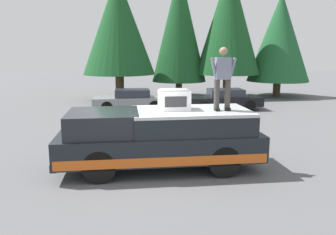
{
  "coord_description": "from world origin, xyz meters",
  "views": [
    {
      "loc": [
        -8.75,
        0.37,
        3.23
      ],
      "look_at": [
        0.87,
        -0.86,
        1.35
      ],
      "focal_mm": 36.62,
      "sensor_mm": 36.0,
      "label": 1
    }
  ],
  "objects_px": {
    "person_on_truck_bed": "(223,77)",
    "parked_car_grey": "(131,100)",
    "pickup_truck": "(160,138)",
    "parked_car_black": "(224,99)",
    "compressor_unit": "(174,100)"
  },
  "relations": [
    {
      "from": "compressor_unit",
      "to": "parked_car_black",
      "type": "distance_m",
      "value": 10.27
    },
    {
      "from": "person_on_truck_bed",
      "to": "parked_car_grey",
      "type": "relative_size",
      "value": 0.41
    },
    {
      "from": "pickup_truck",
      "to": "compressor_unit",
      "type": "height_order",
      "value": "compressor_unit"
    },
    {
      "from": "parked_car_grey",
      "to": "parked_car_black",
      "type": "bearing_deg",
      "value": -95.36
    },
    {
      "from": "pickup_truck",
      "to": "person_on_truck_bed",
      "type": "relative_size",
      "value": 3.28
    },
    {
      "from": "person_on_truck_bed",
      "to": "parked_car_grey",
      "type": "height_order",
      "value": "person_on_truck_bed"
    },
    {
      "from": "person_on_truck_bed",
      "to": "parked_car_grey",
      "type": "bearing_deg",
      "value": 12.72
    },
    {
      "from": "parked_car_black",
      "to": "parked_car_grey",
      "type": "relative_size",
      "value": 1.0
    },
    {
      "from": "pickup_truck",
      "to": "person_on_truck_bed",
      "type": "distance_m",
      "value": 2.38
    },
    {
      "from": "pickup_truck",
      "to": "parked_car_grey",
      "type": "distance_m",
      "value": 9.89
    },
    {
      "from": "parked_car_black",
      "to": "compressor_unit",
      "type": "bearing_deg",
      "value": 155.72
    },
    {
      "from": "parked_car_black",
      "to": "pickup_truck",
      "type": "bearing_deg",
      "value": 153.89
    },
    {
      "from": "person_on_truck_bed",
      "to": "parked_car_black",
      "type": "height_order",
      "value": "person_on_truck_bed"
    },
    {
      "from": "pickup_truck",
      "to": "compressor_unit",
      "type": "distance_m",
      "value": 1.14
    },
    {
      "from": "pickup_truck",
      "to": "parked_car_grey",
      "type": "height_order",
      "value": "pickup_truck"
    }
  ]
}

